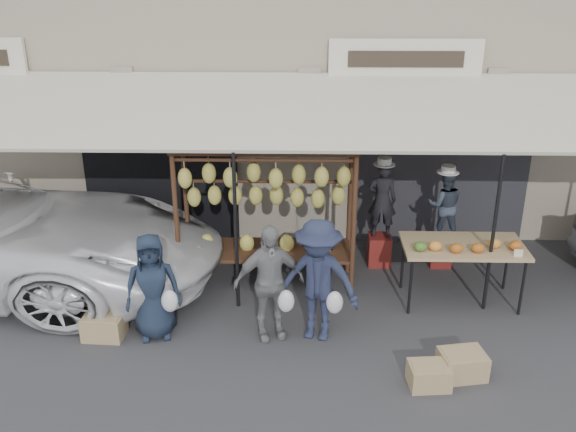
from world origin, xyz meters
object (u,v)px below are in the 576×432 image
customer_right (318,281)px  crate_near_b (462,364)px  customer_mid (269,282)px  vendor_left (382,200)px  crate_far (104,326)px  vendor_right (445,205)px  produce_table (464,248)px  customer_left (152,287)px  crate_near_a (429,376)px  banana_rack (266,188)px

customer_right → crate_near_b: 2.01m
customer_mid → crate_near_b: bearing=-36.8°
vendor_left → customer_mid: 2.71m
customer_mid → crate_far: size_ratio=3.04×
vendor_right → crate_near_b: (-0.30, -2.92, -0.88)m
produce_table → vendor_left: bearing=130.7°
customer_left → crate_near_a: size_ratio=3.08×
crate_near_a → vendor_right: bearing=76.8°
banana_rack → crate_near_a: (2.02, -2.41, -1.42)m
vendor_right → crate_near_b: bearing=90.4°
produce_table → crate_far: bearing=-168.4°
produce_table → customer_left: size_ratio=1.17×
customer_right → vendor_right: bearing=60.8°
vendor_left → customer_right: size_ratio=0.74×
customer_mid → crate_near_b: size_ratio=3.00×
produce_table → customer_left: bearing=-167.2°
vendor_right → customer_right: 2.94m
banana_rack → vendor_right: size_ratio=2.26×
customer_left → customer_right: bearing=-12.9°
vendor_left → customer_left: vendor_left is taller
customer_left → crate_far: bearing=171.1°
vendor_left → crate_near_a: vendor_left is taller
banana_rack → customer_right: size_ratio=1.56×
customer_right → banana_rack: bearing=131.7°
vendor_left → customer_left: (-3.17, -2.14, -0.39)m
customer_mid → crate_far: 2.27m
crate_near_a → customer_mid: bearing=151.9°
banana_rack → customer_left: banana_rack is taller
vendor_right → crate_far: 5.37m
crate_far → customer_mid: bearing=2.1°
vendor_left → crate_near_b: size_ratio=2.33×
crate_near_a → crate_near_b: 0.47m
vendor_right → produce_table: bearing=98.5°
customer_left → customer_right: 2.13m
vendor_left → customer_mid: bearing=58.8°
crate_near_a → customer_right: bearing=142.1°
vendor_left → banana_rack: bearing=29.3°
produce_table → vendor_right: 1.20m
produce_table → customer_right: 2.27m
banana_rack → customer_right: 1.75m
customer_mid → customer_right: (0.63, -0.02, 0.04)m
produce_table → customer_mid: size_ratio=1.08×
crate_near_b → crate_far: bearing=170.7°
crate_near_b → crate_far: 4.58m
vendor_left → crate_far: bearing=36.8°
customer_left → crate_far: customer_left is taller
customer_right → crate_near_a: size_ratio=3.54×
banana_rack → customer_left: size_ratio=1.79×
vendor_left → vendor_right: bearing=-173.2°
customer_mid → crate_near_a: bearing=-45.6°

